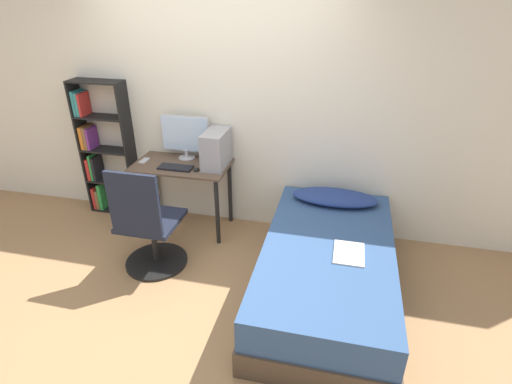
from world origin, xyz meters
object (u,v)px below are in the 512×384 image
at_px(office_chair, 149,231).
at_px(bed, 326,270).
at_px(keyboard, 176,167).
at_px(bookshelf, 101,153).
at_px(monitor, 185,136).
at_px(pc_tower, 216,149).

height_order(office_chair, bed, office_chair).
bearing_deg(keyboard, bookshelf, 165.04).
bearing_deg(keyboard, office_chair, -91.78).
xyz_separation_m(monitor, keyboard, (-0.01, -0.29, -0.24)).
bearing_deg(keyboard, bed, -21.46).
bearing_deg(monitor, bed, -29.90).
bearing_deg(bed, bookshelf, 161.03).
distance_m(bookshelf, pc_tower, 1.43).
height_order(bookshelf, monitor, bookshelf).
distance_m(office_chair, keyboard, 0.74).
xyz_separation_m(bed, pc_tower, (-1.21, 0.79, 0.69)).
height_order(bookshelf, bed, bookshelf).
bearing_deg(pc_tower, bed, -33.10).
relative_size(office_chair, monitor, 2.03).
xyz_separation_m(monitor, pc_tower, (0.38, -0.12, -0.07)).
distance_m(office_chair, pc_tower, 1.05).
bearing_deg(office_chair, pc_tower, 63.50).
height_order(monitor, pc_tower, monitor).
xyz_separation_m(bookshelf, keyboard, (1.03, -0.27, 0.05)).
bearing_deg(pc_tower, keyboard, -156.98).
xyz_separation_m(bookshelf, office_chair, (1.01, -0.92, -0.31)).
relative_size(office_chair, keyboard, 3.07).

